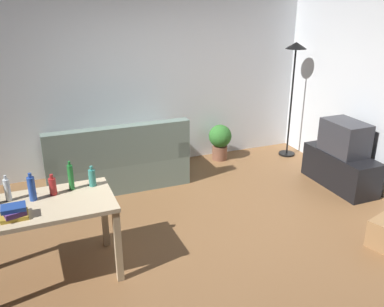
{
  "coord_description": "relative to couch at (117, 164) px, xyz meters",
  "views": [
    {
      "loc": [
        -1.54,
        -3.6,
        2.47
      ],
      "look_at": [
        0.1,
        0.5,
        0.75
      ],
      "focal_mm": 38.27,
      "sensor_mm": 36.0,
      "label": 1
    }
  ],
  "objects": [
    {
      "name": "desk",
      "position": [
        -0.98,
        -1.75,
        0.34
      ],
      "size": [
        1.21,
        0.72,
        0.76
      ],
      "rotation": [
        0.0,
        0.0,
        0.02
      ],
      "color": "#C6B28E",
      "rests_on": "ground_plane"
    },
    {
      "name": "couch",
      "position": [
        0.0,
        0.0,
        0.0
      ],
      "size": [
        1.87,
        0.84,
        0.92
      ],
      "rotation": [
        0.0,
        0.0,
        3.14
      ],
      "color": "slate",
      "rests_on": "ground_plane"
    },
    {
      "name": "torchiere_lamp",
      "position": [
        2.83,
        0.08,
        1.11
      ],
      "size": [
        0.32,
        0.32,
        1.81
      ],
      "color": "black",
      "rests_on": "ground_plane"
    },
    {
      "name": "tv",
      "position": [
        2.83,
        -1.17,
        0.39
      ],
      "size": [
        0.41,
        0.6,
        0.44
      ],
      "rotation": [
        0.0,
        0.0,
        1.57
      ],
      "color": "#2D2D33",
      "rests_on": "tv_stand"
    },
    {
      "name": "bottle_tall",
      "position": [
        -0.53,
        -1.55,
        0.54
      ],
      "size": [
        0.07,
        0.07,
        0.2
      ],
      "color": "teal",
      "rests_on": "desk"
    },
    {
      "name": "book_stack",
      "position": [
        -1.22,
        -1.93,
        0.51
      ],
      "size": [
        0.22,
        0.21,
        0.11
      ],
      "color": "#B7932D",
      "rests_on": "desk"
    },
    {
      "name": "potted_plant",
      "position": [
        1.72,
        0.31,
        0.02
      ],
      "size": [
        0.36,
        0.36,
        0.57
      ],
      "color": "brown",
      "rests_on": "ground_plane"
    },
    {
      "name": "bottle_green",
      "position": [
        -0.72,
        -1.56,
        0.58
      ],
      "size": [
        0.05,
        0.05,
        0.29
      ],
      "color": "#1E722D",
      "rests_on": "desk"
    },
    {
      "name": "tv_stand",
      "position": [
        2.83,
        -1.17,
        -0.07
      ],
      "size": [
        0.44,
        1.1,
        0.48
      ],
      "rotation": [
        0.0,
        0.0,
        1.57
      ],
      "color": "black",
      "rests_on": "ground_plane"
    },
    {
      "name": "bottle_blue",
      "position": [
        -1.07,
        -1.65,
        0.57
      ],
      "size": [
        0.07,
        0.07,
        0.26
      ],
      "color": "#2347A3",
      "rests_on": "desk"
    },
    {
      "name": "bottle_clear",
      "position": [
        -1.27,
        -1.58,
        0.56
      ],
      "size": [
        0.05,
        0.05,
        0.25
      ],
      "color": "silver",
      "rests_on": "desk"
    },
    {
      "name": "bottle_red",
      "position": [
        -0.89,
        -1.6,
        0.54
      ],
      "size": [
        0.07,
        0.07,
        0.2
      ],
      "color": "#AD2323",
      "rests_on": "desk"
    },
    {
      "name": "wall_rear",
      "position": [
        0.58,
        0.61,
        1.04
      ],
      "size": [
        5.2,
        0.1,
        2.7
      ],
      "primitive_type": "cube",
      "color": "silver",
      "rests_on": "ground_plane"
    },
    {
      "name": "ground_plane",
      "position": [
        0.58,
        -1.59,
        -0.32
      ],
      "size": [
        5.2,
        4.4,
        0.02
      ],
      "primitive_type": "cube",
      "color": "brown"
    }
  ]
}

